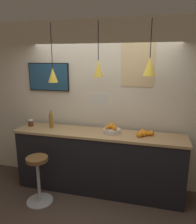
% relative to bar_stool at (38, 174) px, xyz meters
% --- Properties ---
extents(ground_plane, '(14.00, 14.00, 0.00)m').
position_rel_bar_stool_xyz_m(ground_plane, '(0.83, -0.13, -0.49)').
color(ground_plane, '#47382D').
extents(back_wall, '(8.00, 0.06, 2.90)m').
position_rel_bar_stool_xyz_m(back_wall, '(0.83, 0.94, 0.96)').
color(back_wall, beige).
rests_on(back_wall, ground_plane).
extents(service_counter, '(2.85, 0.55, 1.06)m').
position_rel_bar_stool_xyz_m(service_counter, '(0.83, 0.55, 0.04)').
color(service_counter, black).
rests_on(service_counter, ground_plane).
extents(bar_stool, '(0.42, 0.42, 0.78)m').
position_rel_bar_stool_xyz_m(bar_stool, '(0.00, 0.00, 0.00)').
color(bar_stool, '#B7B7BC').
rests_on(bar_stool, ground_plane).
extents(fruit_bowl, '(0.28, 0.28, 0.15)m').
position_rel_bar_stool_xyz_m(fruit_bowl, '(1.05, 0.60, 0.63)').
color(fruit_bowl, beige).
rests_on(fruit_bowl, service_counter).
extents(orange_pile, '(0.28, 0.24, 0.09)m').
position_rel_bar_stool_xyz_m(orange_pile, '(1.57, 0.59, 0.61)').
color(orange_pile, orange).
rests_on(orange_pile, service_counter).
extents(juice_bottle, '(0.07, 0.07, 0.31)m').
position_rel_bar_stool_xyz_m(juice_bottle, '(-0.03, 0.60, 0.71)').
color(juice_bottle, olive).
rests_on(juice_bottle, service_counter).
extents(spread_jar, '(0.09, 0.09, 0.11)m').
position_rel_bar_stool_xyz_m(spread_jar, '(-0.43, 0.60, 0.63)').
color(spread_jar, '#562D19').
rests_on(spread_jar, service_counter).
extents(pendant_lamp_left, '(0.16, 0.16, 0.93)m').
position_rel_bar_stool_xyz_m(pendant_lamp_left, '(0.06, 0.57, 1.50)').
color(pendant_lamp_left, black).
extents(pendant_lamp_middle, '(0.15, 0.15, 0.83)m').
position_rel_bar_stool_xyz_m(pendant_lamp_middle, '(0.83, 0.57, 1.62)').
color(pendant_lamp_middle, black).
extents(pendant_lamp_right, '(0.19, 0.19, 0.79)m').
position_rel_bar_stool_xyz_m(pendant_lamp_right, '(1.60, 0.57, 1.65)').
color(pendant_lamp_right, black).
extents(mounted_tv, '(0.77, 0.04, 0.50)m').
position_rel_bar_stool_xyz_m(mounted_tv, '(-0.18, 0.89, 1.44)').
color(mounted_tv, black).
extents(hanging_menu_board, '(0.24, 0.01, 0.17)m').
position_rel_bar_stool_xyz_m(hanging_menu_board, '(0.90, 0.36, 1.18)').
color(hanging_menu_board, silver).
extents(wall_poster, '(0.54, 0.01, 0.70)m').
position_rel_bar_stool_xyz_m(wall_poster, '(1.41, 0.90, 1.66)').
color(wall_poster, '#DBBC84').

